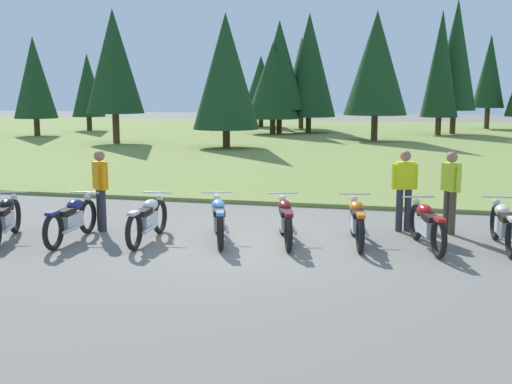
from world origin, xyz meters
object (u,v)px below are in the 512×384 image
motorcycle_navy (72,219)px  motorcycle_maroon (285,220)px  motorcycle_red (427,225)px  motorcycle_sky_blue (219,219)px  motorcycle_black (5,218)px  rider_with_back_turned (404,186)px  rider_checking_bike (451,187)px  rider_in_hivis_vest (100,186)px  motorcycle_cream (504,225)px  motorcycle_silver (148,219)px  motorcycle_orange (357,221)px

motorcycle_navy → motorcycle_maroon: same height
motorcycle_maroon → motorcycle_red: (2.61, 0.16, 0.00)m
motorcycle_sky_blue → motorcycle_maroon: size_ratio=0.98×
motorcycle_navy → motorcycle_black: bearing=-168.4°
motorcycle_red → rider_with_back_turned: rider_with_back_turned is taller
rider_checking_bike → rider_in_hivis_vest: same height
motorcycle_black → motorcycle_navy: (1.27, 0.26, 0.00)m
motorcycle_navy → rider_in_hivis_vest: (0.13, 0.97, 0.51)m
rider_in_hivis_vest → motorcycle_red: bearing=0.6°
rider_checking_bike → rider_with_back_turned: size_ratio=1.00×
motorcycle_navy → motorcycle_sky_blue: same height
motorcycle_navy → rider_in_hivis_vest: bearing=82.6°
motorcycle_maroon → rider_in_hivis_vest: 3.92m
motorcycle_maroon → motorcycle_cream: (3.98, 0.47, 0.00)m
motorcycle_maroon → rider_in_hivis_vest: bearing=178.7°
rider_in_hivis_vest → rider_checking_bike: bearing=11.5°
rider_checking_bike → rider_with_back_turned: (-0.91, 0.02, 0.00)m
rider_with_back_turned → motorcycle_sky_blue: bearing=-153.1°
motorcycle_red → rider_in_hivis_vest: rider_in_hivis_vest is taller
motorcycle_silver → motorcycle_red: 5.24m
motorcycle_sky_blue → rider_with_back_turned: 3.90m
motorcycle_black → rider_with_back_turned: 7.94m
motorcycle_navy → motorcycle_sky_blue: bearing=13.7°
motorcycle_silver → rider_checking_bike: 6.05m
motorcycle_black → rider_in_hivis_vest: (1.40, 1.23, 0.51)m
motorcycle_black → motorcycle_silver: 2.76m
motorcycle_maroon → motorcycle_silver: bearing=-168.0°
motorcycle_cream → rider_in_hivis_vest: 7.89m
rider_in_hivis_vest → motorcycle_sky_blue: bearing=-6.6°
motorcycle_black → motorcycle_orange: same height
motorcycle_red → motorcycle_orange: bearing=177.9°
motorcycle_maroon → motorcycle_orange: 1.35m
motorcycle_red → rider_with_back_turned: 1.53m
rider_with_back_turned → motorcycle_navy: bearing=-158.7°
motorcycle_maroon → rider_with_back_turned: (2.18, 1.53, 0.51)m
rider_in_hivis_vest → rider_with_back_turned: same height
motorcycle_silver → motorcycle_maroon: bearing=12.0°
motorcycle_orange → rider_checking_bike: rider_checking_bike is taller
motorcycle_silver → motorcycle_orange: bearing=10.9°
motorcycle_black → motorcycle_orange: bearing=11.5°
motorcycle_silver → motorcycle_orange: size_ratio=1.01×
motorcycle_cream → rider_in_hivis_vest: bearing=-177.2°
motorcycle_silver → motorcycle_orange: 3.99m
motorcycle_navy → motorcycle_red: (6.62, 1.04, 0.00)m
motorcycle_maroon → motorcycle_cream: size_ratio=0.97×
motorcycle_navy → motorcycle_cream: bearing=9.6°
motorcycle_orange → motorcycle_cream: 2.66m
motorcycle_black → motorcycle_maroon: same height
motorcycle_black → motorcycle_sky_blue: bearing=13.0°
motorcycle_silver → motorcycle_red: bearing=7.8°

